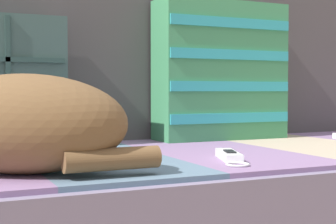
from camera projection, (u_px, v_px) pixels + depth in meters
couch at (253, 218)px, 1.42m from camera, size 2.00×0.84×0.40m
sofa_backrest at (195, 53)px, 1.72m from camera, size 1.96×0.14×0.56m
throw_pillow_striped at (221, 71)px, 1.60m from camera, size 0.42×0.14×0.42m
sleeping_cat at (13, 127)px, 0.93m from camera, size 0.44×0.35×0.18m
game_remote_far at (229, 156)px, 1.11m from camera, size 0.10×0.19×0.02m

